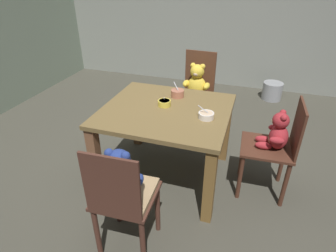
# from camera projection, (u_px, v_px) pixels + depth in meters

# --- Properties ---
(ground_plane) EXTENTS (5.20, 5.20, 0.04)m
(ground_plane) POSITION_uv_depth(u_px,v_px,m) (166.00, 175.00, 2.73)
(ground_plane) COLOR #444238
(dining_table) EXTENTS (1.06, 0.97, 0.70)m
(dining_table) POSITION_uv_depth(u_px,v_px,m) (166.00, 122.00, 2.43)
(dining_table) COLOR brown
(dining_table) RESTS_ON ground_plane
(teddy_chair_near_right) EXTENTS (0.43, 0.40, 0.86)m
(teddy_chair_near_right) POSITION_uv_depth(u_px,v_px,m) (276.00, 140.00, 2.27)
(teddy_chair_near_right) COLOR #4C2A1C
(teddy_chair_near_right) RESTS_ON ground_plane
(teddy_chair_far_center) EXTENTS (0.40, 0.41, 0.95)m
(teddy_chair_far_center) POSITION_uv_depth(u_px,v_px,m) (196.00, 88.00, 3.13)
(teddy_chair_far_center) COLOR #543221
(teddy_chair_far_center) RESTS_ON ground_plane
(teddy_chair_near_front) EXTENTS (0.40, 0.39, 0.89)m
(teddy_chair_near_front) POSITION_uv_depth(u_px,v_px,m) (122.00, 187.00, 1.75)
(teddy_chair_near_front) COLOR #4C2B21
(teddy_chair_near_front) RESTS_ON ground_plane
(porridge_bowl_terracotta_far_center) EXTENTS (0.12, 0.12, 0.12)m
(porridge_bowl_terracotta_far_center) POSITION_uv_depth(u_px,v_px,m) (178.00, 93.00, 2.57)
(porridge_bowl_terracotta_far_center) COLOR #B66D53
(porridge_bowl_terracotta_far_center) RESTS_ON dining_table
(porridge_bowl_yellow_center) EXTENTS (0.11, 0.12, 0.10)m
(porridge_bowl_yellow_center) POSITION_uv_depth(u_px,v_px,m) (164.00, 103.00, 2.41)
(porridge_bowl_yellow_center) COLOR yellow
(porridge_bowl_yellow_center) RESTS_ON dining_table
(porridge_bowl_white_near_right) EXTENTS (0.13, 0.12, 0.11)m
(porridge_bowl_white_near_right) POSITION_uv_depth(u_px,v_px,m) (206.00, 115.00, 2.21)
(porridge_bowl_white_near_right) COLOR white
(porridge_bowl_white_near_right) RESTS_ON dining_table
(metal_pail) EXTENTS (0.28, 0.28, 0.25)m
(metal_pail) POSITION_uv_depth(u_px,v_px,m) (272.00, 91.00, 4.18)
(metal_pail) COLOR #93969B
(metal_pail) RESTS_ON ground_plane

